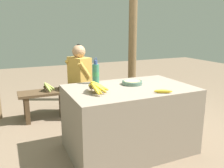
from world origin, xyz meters
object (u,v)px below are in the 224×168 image
banana_bunch_ripe (96,87)px  wooden_bench (76,92)px  support_post_far (133,27)px  seated_vendor (77,75)px  loose_banana_front (163,91)px  serving_bowl (132,82)px  water_bottle (96,73)px  banana_bunch_green (48,87)px

banana_bunch_ripe → wooden_bench: 1.39m
support_post_far → seated_vendor: bearing=-163.0°
loose_banana_front → banana_bunch_ripe: bearing=155.3°
serving_bowl → water_bottle: bearing=148.7°
support_post_far → banana_bunch_ripe: bearing=-128.4°
water_bottle → banana_bunch_green: 1.08m
water_bottle → support_post_far: bearing=47.5°
wooden_bench → seated_vendor: 0.26m
serving_bowl → banana_bunch_green: serving_bowl is taller
banana_bunch_green → water_bottle: bearing=-69.1°
loose_banana_front → support_post_far: 2.07m
serving_bowl → water_bottle: water_bottle is taller
banana_bunch_ripe → serving_bowl: size_ratio=1.46×
banana_bunch_ripe → support_post_far: size_ratio=0.12×
serving_bowl → banana_bunch_green: (-0.70, 1.17, -0.24)m
serving_bowl → banana_bunch_green: bearing=121.0°
wooden_bench → support_post_far: bearing=14.6°
serving_bowl → seated_vendor: 1.15m
serving_bowl → seated_vendor: seated_vendor is taller
banana_bunch_green → support_post_far: (1.50, 0.28, 0.81)m
serving_bowl → loose_banana_front: serving_bowl is taller
water_bottle → seated_vendor: seated_vendor is taller
serving_bowl → wooden_bench: (-0.29, 1.16, -0.37)m
water_bottle → banana_bunch_ripe: bearing=-110.5°
water_bottle → support_post_far: size_ratio=0.11×
serving_bowl → water_bottle: (-0.33, 0.20, 0.09)m
serving_bowl → loose_banana_front: (0.09, -0.42, -0.01)m
seated_vendor → banana_bunch_green: bearing=-25.1°
seated_vendor → support_post_far: (1.09, 0.33, 0.68)m
serving_bowl → loose_banana_front: size_ratio=1.30×
banana_bunch_green → support_post_far: bearing=10.5°
banana_bunch_ripe → serving_bowl: banana_bunch_ripe is taller
wooden_bench → serving_bowl: bearing=-75.8°
wooden_bench → banana_bunch_green: size_ratio=5.38×
banana_bunch_ripe → serving_bowl: (0.47, 0.16, -0.04)m
wooden_bench → banana_bunch_green: 0.43m
loose_banana_front → support_post_far: (0.71, 1.86, 0.58)m
banana_bunch_green → support_post_far: 1.73m
serving_bowl → banana_bunch_ripe: bearing=-161.5°
water_bottle → banana_bunch_green: size_ratio=0.93×
water_bottle → banana_bunch_green: (-0.37, 0.96, -0.33)m
loose_banana_front → water_bottle: bearing=124.7°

